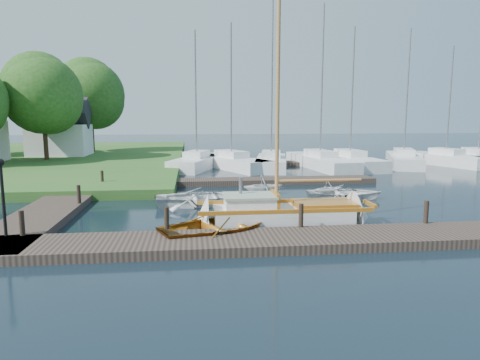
{
  "coord_description": "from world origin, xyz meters",
  "views": [
    {
      "loc": [
        -2.19,
        -18.8,
        4.02
      ],
      "look_at": [
        0.0,
        0.0,
        1.2
      ],
      "focal_mm": 32.0,
      "sensor_mm": 36.0,
      "label": 1
    }
  ],
  "objects": [
    {
      "name": "tender_c",
      "position": [
        5.28,
        1.04,
        0.38
      ],
      "size": [
        3.89,
        2.93,
        0.76
      ],
      "primitive_type": "imported",
      "rotation": [
        0.0,
        0.0,
        1.48
      ],
      "color": "silver",
      "rests_on": "ground"
    },
    {
      "name": "far_dock",
      "position": [
        2.0,
        6.5,
        0.15
      ],
      "size": [
        14.0,
        1.6,
        0.3
      ],
      "primitive_type": "cube",
      "color": "#2D221D",
      "rests_on": "ground"
    },
    {
      "name": "lamp_post",
      "position": [
        -8.0,
        -5.0,
        1.87
      ],
      "size": [
        0.24,
        0.24,
        2.44
      ],
      "color": "black",
      "rests_on": "near_dock"
    },
    {
      "name": "marina_boat_0",
      "position": [
        -1.71,
        14.17,
        0.57
      ],
      "size": [
        4.54,
        7.57,
        10.37
      ],
      "rotation": [
        0.0,
        0.0,
        1.22
      ],
      "color": "silver",
      "rests_on": "ground"
    },
    {
      "name": "mooring_post_1",
      "position": [
        -3.0,
        -5.0,
        0.7
      ],
      "size": [
        0.16,
        0.16,
        0.8
      ],
      "primitive_type": "cylinder",
      "color": "black",
      "rests_on": "near_dock"
    },
    {
      "name": "mooring_post_4",
      "position": [
        -7.0,
        0.0,
        0.7
      ],
      "size": [
        0.16,
        0.16,
        0.8
      ],
      "primitive_type": "cylinder",
      "color": "black",
      "rests_on": "left_dock"
    },
    {
      "name": "marina_boat_5",
      "position": [
        15.29,
        14.5,
        0.57
      ],
      "size": [
        5.11,
        8.63,
        10.9
      ],
      "rotation": [
        0.0,
        0.0,
        1.2
      ],
      "color": "silver",
      "rests_on": "ground"
    },
    {
      "name": "marina_boat_2",
      "position": [
        4.01,
        13.58,
        0.59
      ],
      "size": [
        3.67,
        7.67,
        12.56
      ],
      "rotation": [
        0.0,
        0.0,
        1.36
      ],
      "color": "silver",
      "rests_on": "ground"
    },
    {
      "name": "mooring_post_2",
      "position": [
        1.5,
        -5.0,
        0.7
      ],
      "size": [
        0.16,
        0.16,
        0.8
      ],
      "primitive_type": "cylinder",
      "color": "black",
      "rests_on": "near_dock"
    },
    {
      "name": "near_dock",
      "position": [
        0.0,
        -6.0,
        0.15
      ],
      "size": [
        18.0,
        2.2,
        0.3
      ],
      "primitive_type": "cube",
      "color": "#2D221D",
      "rests_on": "ground"
    },
    {
      "name": "house_c",
      "position": [
        -14.0,
        22.0,
        2.58
      ],
      "size": [
        5.25,
        4.0,
        5.28
      ],
      "color": "white",
      "rests_on": "shore"
    },
    {
      "name": "pontoon",
      "position": [
        10.0,
        16.0,
        0.15
      ],
      "size": [
        30.0,
        1.6,
        0.3
      ],
      "primitive_type": "cube",
      "color": "#2D221D",
      "rests_on": "ground"
    },
    {
      "name": "marina_boat_1",
      "position": [
        0.97,
        14.16,
        0.57
      ],
      "size": [
        5.71,
        8.94,
        10.95
      ],
      "rotation": [
        0.0,
        0.0,
        2.0
      ],
      "color": "silver",
      "rests_on": "ground"
    },
    {
      "name": "tree_7",
      "position": [
        -12.0,
        26.05,
        6.2
      ],
      "size": [
        6.83,
        6.83,
        9.38
      ],
      "color": "#332114",
      "rests_on": "shore"
    },
    {
      "name": "marina_boat_6",
      "position": [
        18.96,
        14.44,
        0.56
      ],
      "size": [
        4.34,
        7.75,
        9.62
      ],
      "rotation": [
        0.0,
        0.0,
        1.88
      ],
      "color": "silver",
      "rests_on": "ground"
    },
    {
      "name": "ground",
      "position": [
        0.0,
        0.0,
        0.0
      ],
      "size": [
        160.0,
        160.0,
        0.0
      ],
      "primitive_type": "plane",
      "color": "black",
      "rests_on": "ground"
    },
    {
      "name": "tender_d",
      "position": [
        4.83,
        2.06,
        0.47
      ],
      "size": [
        2.2,
        2.05,
        0.94
      ],
      "primitive_type": "imported",
      "rotation": [
        0.0,
        0.0,
        1.9
      ],
      "color": "silver",
      "rests_on": "ground"
    },
    {
      "name": "tender_b",
      "position": [
        1.58,
        2.79,
        0.56
      ],
      "size": [
        2.31,
        2.06,
        1.12
      ],
      "primitive_type": "imported",
      "rotation": [
        0.0,
        0.0,
        1.68
      ],
      "color": "silver",
      "rests_on": "ground"
    },
    {
      "name": "dinghy",
      "position": [
        -1.21,
        -4.7,
        0.43
      ],
      "size": [
        5.02,
        4.39,
        0.87
      ],
      "primitive_type": "imported",
      "rotation": [
        0.0,
        0.0,
        1.97
      ],
      "color": "#8E5710",
      "rests_on": "ground"
    },
    {
      "name": "sailboat",
      "position": [
        1.3,
        -3.61,
        0.34
      ],
      "size": [
        7.17,
        2.05,
        9.83
      ],
      "rotation": [
        0.0,
        0.0,
        -0.01
      ],
      "color": "silver",
      "rests_on": "ground"
    },
    {
      "name": "marina_boat_7",
      "position": [
        21.58,
        14.07,
        0.58
      ],
      "size": [
        4.05,
        9.87,
        12.9
      ],
      "rotation": [
        0.0,
        0.0,
        1.37
      ],
      "color": "silver",
      "rests_on": "ground"
    },
    {
      "name": "tender_a",
      "position": [
        -1.75,
        0.49,
        0.43
      ],
      "size": [
        4.28,
        3.17,
        0.85
      ],
      "primitive_type": "imported",
      "rotation": [
        0.0,
        0.0,
        1.63
      ],
      "color": "silver",
      "rests_on": "ground"
    },
    {
      "name": "mooring_post_3",
      "position": [
        6.0,
        -5.0,
        0.7
      ],
      "size": [
        0.16,
        0.16,
        0.8
      ],
      "primitive_type": "cylinder",
      "color": "black",
      "rests_on": "near_dock"
    },
    {
      "name": "mooring_post_0",
      "position": [
        -7.5,
        -5.0,
        0.7
      ],
      "size": [
        0.16,
        0.16,
        0.8
      ],
      "primitive_type": "cylinder",
      "color": "black",
      "rests_on": "near_dock"
    },
    {
      "name": "left_dock",
      "position": [
        -8.0,
        2.0,
        0.15
      ],
      "size": [
        2.2,
        18.0,
        0.3
      ],
      "primitive_type": "cube",
      "color": "#2D221D",
      "rests_on": "ground"
    },
    {
      "name": "tree_3",
      "position": [
        -14.0,
        18.05,
        5.81
      ],
      "size": [
        6.41,
        6.38,
        8.74
      ],
      "color": "#332114",
      "rests_on": "shore"
    },
    {
      "name": "marina_boat_3",
      "position": [
        7.97,
        13.82,
        0.57
      ],
      "size": [
        3.25,
        10.1,
        12.45
      ],
      "rotation": [
        0.0,
        0.0,
        1.68
      ],
      "color": "silver",
      "rests_on": "ground"
    },
    {
      "name": "mooring_post_5",
      "position": [
        -7.0,
        5.0,
        0.7
      ],
      "size": [
        0.16,
        0.16,
        0.8
      ],
      "primitive_type": "cylinder",
      "color": "black",
      "rests_on": "left_dock"
    },
    {
      "name": "marina_boat_4",
      "position": [
        10.46,
        13.94,
        0.57
      ],
      "size": [
        3.04,
        8.99,
        10.85
      ],
      "rotation": [
        0.0,
        0.0,
        1.67
      ],
      "color": "silver",
      "rests_on": "ground"
    }
  ]
}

